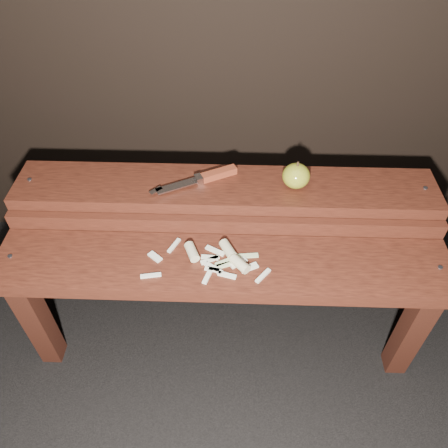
{
  "coord_description": "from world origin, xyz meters",
  "views": [
    {
      "loc": [
        0.03,
        -0.78,
        1.29
      ],
      "look_at": [
        0.0,
        0.06,
        0.45
      ],
      "focal_mm": 35.0,
      "sensor_mm": 36.0,
      "label": 1
    }
  ],
  "objects_px": {
    "bench_rear_tier": "(225,207)",
    "knife": "(208,177)",
    "apple": "(296,176)",
    "bench_front_tier": "(222,281)"
  },
  "relations": [
    {
      "from": "bench_rear_tier",
      "to": "bench_front_tier",
      "type": "bearing_deg",
      "value": -90.0
    },
    {
      "from": "apple",
      "to": "knife",
      "type": "relative_size",
      "value": 0.34
    },
    {
      "from": "apple",
      "to": "knife",
      "type": "distance_m",
      "value": 0.25
    },
    {
      "from": "knife",
      "to": "bench_rear_tier",
      "type": "bearing_deg",
      "value": -23.93
    },
    {
      "from": "bench_front_tier",
      "to": "bench_rear_tier",
      "type": "relative_size",
      "value": 1.0
    },
    {
      "from": "bench_rear_tier",
      "to": "knife",
      "type": "bearing_deg",
      "value": 156.07
    },
    {
      "from": "bench_rear_tier",
      "to": "knife",
      "type": "xyz_separation_m",
      "value": [
        -0.05,
        0.02,
        0.1
      ]
    },
    {
      "from": "apple",
      "to": "knife",
      "type": "bearing_deg",
      "value": 175.87
    },
    {
      "from": "bench_front_tier",
      "to": "knife",
      "type": "distance_m",
      "value": 0.3
    },
    {
      "from": "bench_front_tier",
      "to": "knife",
      "type": "height_order",
      "value": "knife"
    }
  ]
}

